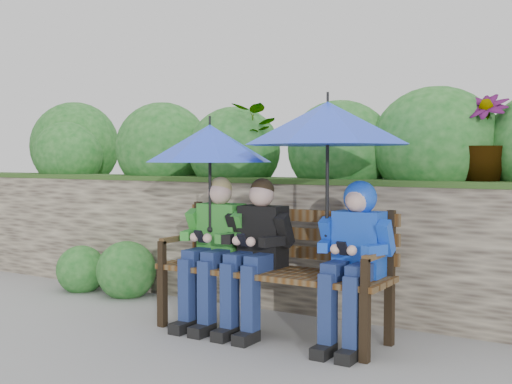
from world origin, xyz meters
The scene contains 8 objects.
ground centered at (0.00, 0.00, 0.00)m, with size 60.00×60.00×0.00m, color gray.
garden_backdrop centered at (-0.04, 1.57, 0.66)m, with size 8.00×2.87×1.84m.
park_bench centered at (0.21, 0.01, 0.49)m, with size 1.63×0.48×0.86m.
boy_left centered at (-0.25, -0.06, 0.59)m, with size 0.47×0.54×1.05m.
boy_middle centered at (0.10, -0.06, 0.59)m, with size 0.46×0.54×1.05m.
boy_right centered at (0.81, -0.05, 0.63)m, with size 0.46×0.55×1.05m.
umbrella_left centered at (-0.28, -0.06, 1.29)m, with size 0.89×0.89×0.82m.
umbrella_right centered at (0.62, -0.04, 1.41)m, with size 1.07×1.07×0.92m.
Camera 1 is at (2.37, -3.72, 1.19)m, focal length 45.00 mm.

